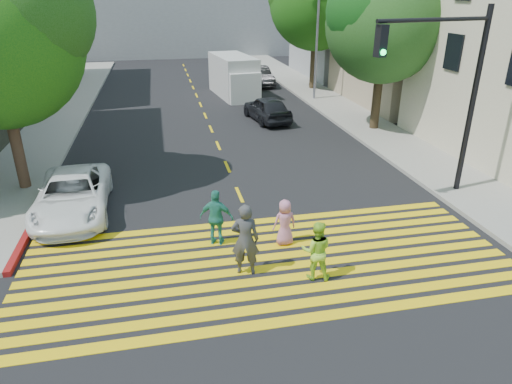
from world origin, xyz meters
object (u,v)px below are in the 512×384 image
object	(u,v)px
pedestrian_woman	(316,251)
pedestrian_child	(285,222)
tree_right_near	(387,16)
traffic_signal	(450,80)
white_van	(234,77)
pedestrian_extra	(217,218)
dark_car_parked	(259,76)
white_sedan	(73,195)
dark_car_near	(267,109)
pedestrian_man	(245,240)
silver_car	(230,69)

from	to	relation	value
pedestrian_woman	pedestrian_child	xyz separation A→B (m)	(-0.33, 1.86, -0.11)
tree_right_near	traffic_signal	size ratio (longest dim) A/B	1.30
tree_right_near	white_van	size ratio (longest dim) A/B	1.39
pedestrian_extra	dark_car_parked	world-z (taller)	pedestrian_extra
pedestrian_child	white_sedan	world-z (taller)	pedestrian_child
dark_car_near	dark_car_parked	bearing A→B (deg)	-108.56
pedestrian_man	dark_car_parked	size ratio (longest dim) A/B	0.46
dark_car_parked	traffic_signal	distance (m)	22.87
dark_car_near	dark_car_parked	distance (m)	11.01
pedestrian_man	white_sedan	xyz separation A→B (m)	(-4.98, 4.66, -0.32)
pedestrian_man	pedestrian_extra	bearing A→B (deg)	-59.62
pedestrian_woman	white_sedan	world-z (taller)	pedestrian_woman
pedestrian_extra	pedestrian_child	bearing A→B (deg)	-170.17
tree_right_near	dark_car_near	bearing A→B (deg)	149.95
pedestrian_man	white_sedan	bearing A→B (deg)	-30.45
pedestrian_child	traffic_signal	xyz separation A→B (m)	(6.10, 2.12, 3.53)
pedestrian_man	white_van	xyz separation A→B (m)	(3.39, 22.22, 0.32)
pedestrian_child	dark_car_parked	world-z (taller)	dark_car_parked
white_sedan	dark_car_near	size ratio (longest dim) A/B	1.16
pedestrian_child	pedestrian_extra	xyz separation A→B (m)	(-1.94, 0.40, 0.15)
white_sedan	silver_car	xyz separation A→B (m)	(9.34, 26.20, -0.07)
traffic_signal	pedestrian_man	bearing A→B (deg)	-166.94
silver_car	dark_car_parked	bearing A→B (deg)	106.27
pedestrian_woman	pedestrian_extra	distance (m)	3.21
dark_car_near	silver_car	world-z (taller)	dark_car_near
white_van	traffic_signal	xyz separation A→B (m)	(4.12, -18.83, 2.91)
pedestrian_woman	dark_car_near	bearing A→B (deg)	-81.98
white_sedan	pedestrian_extra	bearing A→B (deg)	-35.53
dark_car_near	pedestrian_woman	bearing A→B (deg)	72.78
pedestrian_man	dark_car_near	xyz separation A→B (m)	(4.10, 15.09, -0.28)
white_van	traffic_signal	world-z (taller)	traffic_signal
tree_right_near	pedestrian_woman	bearing A→B (deg)	-121.18
white_van	dark_car_near	bearing A→B (deg)	-91.23
silver_car	dark_car_parked	xyz separation A→B (m)	(1.62, -4.92, 0.12)
white_sedan	traffic_signal	xyz separation A→B (m)	(12.49, -1.27, 3.55)
pedestrian_man	dark_car_near	world-z (taller)	pedestrian_man
pedestrian_man	white_sedan	size ratio (longest dim) A/B	0.41
silver_car	traffic_signal	bearing A→B (deg)	94.54
pedestrian_man	white_van	distance (m)	22.48
dark_car_parked	pedestrian_extra	bearing A→B (deg)	-108.16
white_van	silver_car	bearing A→B (deg)	76.67
dark_car_parked	pedestrian_man	bearing A→B (deg)	-106.11
traffic_signal	tree_right_near	bearing A→B (deg)	66.50
dark_car_near	pedestrian_extra	bearing A→B (deg)	62.27
dark_car_parked	white_van	world-z (taller)	white_van
pedestrian_woman	white_van	distance (m)	22.88
pedestrian_child	traffic_signal	world-z (taller)	traffic_signal
pedestrian_child	pedestrian_man	bearing A→B (deg)	37.49
tree_right_near	dark_car_parked	distance (m)	15.18
pedestrian_man	silver_car	xyz separation A→B (m)	(4.36, 30.86, -0.39)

